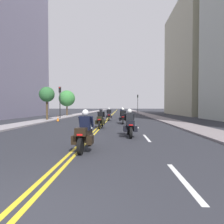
# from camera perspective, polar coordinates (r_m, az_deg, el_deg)

# --- Properties ---
(ground_plane) EXTENTS (264.00, 264.00, 0.00)m
(ground_plane) POSITION_cam_1_polar(r_m,az_deg,el_deg) (50.51, 0.44, -0.39)
(ground_plane) COLOR #2A2B31
(sidewalk_left) EXTENTS (2.31, 144.00, 0.12)m
(sidewalk_left) POSITION_cam_1_polar(r_m,az_deg,el_deg) (51.31, -7.93, -0.31)
(sidewalk_left) COLOR gray
(sidewalk_left) RESTS_ON ground
(sidewalk_right) EXTENTS (2.31, 144.00, 0.12)m
(sidewalk_right) POSITION_cam_1_polar(r_m,az_deg,el_deg) (50.81, 8.89, -0.33)
(sidewalk_right) COLOR gray
(sidewalk_right) RESTS_ON ground
(centreline_yellow_inner) EXTENTS (0.12, 132.00, 0.01)m
(centreline_yellow_inner) POSITION_cam_1_polar(r_m,az_deg,el_deg) (50.52, 0.30, -0.39)
(centreline_yellow_inner) COLOR yellow
(centreline_yellow_inner) RESTS_ON ground
(centreline_yellow_outer) EXTENTS (0.12, 132.00, 0.01)m
(centreline_yellow_outer) POSITION_cam_1_polar(r_m,az_deg,el_deg) (50.51, 0.57, -0.39)
(centreline_yellow_outer) COLOR yellow
(centreline_yellow_outer) RESTS_ON ground
(lane_dashes_white) EXTENTS (0.14, 56.40, 0.01)m
(lane_dashes_white) POSITION_cam_1_polar(r_m,az_deg,el_deg) (31.53, 5.01, -1.55)
(lane_dashes_white) COLOR silver
(lane_dashes_white) RESTS_ON ground
(building_left_1) EXTENTS (6.25, 17.59, 30.40)m
(building_left_1) POSITION_cam_1_polar(r_m,az_deg,el_deg) (38.96, -27.93, 21.64)
(building_left_1) COLOR gray
(building_left_1) RESTS_ON ground
(building_right_1) EXTENTS (8.91, 19.58, 23.35)m
(building_right_1) POSITION_cam_1_polar(r_m,az_deg,el_deg) (45.87, 23.74, 13.97)
(building_right_1) COLOR #A9A487
(building_right_1) RESTS_ON ground
(motorcycle_0) EXTENTS (0.78, 2.20, 1.60)m
(motorcycle_0) POSITION_cam_1_polar(r_m,az_deg,el_deg) (7.55, -8.07, -6.51)
(motorcycle_0) COLOR black
(motorcycle_0) RESTS_ON ground
(motorcycle_1) EXTENTS (0.78, 2.10, 1.59)m
(motorcycle_1) POSITION_cam_1_polar(r_m,az_deg,el_deg) (10.94, 5.27, -4.00)
(motorcycle_1) COLOR black
(motorcycle_1) RESTS_ON ground
(motorcycle_2) EXTENTS (0.78, 2.21, 1.57)m
(motorcycle_2) POSITION_cam_1_polar(r_m,az_deg,el_deg) (15.34, -3.37, -2.38)
(motorcycle_2) COLOR black
(motorcycle_2) RESTS_ON ground
(motorcycle_3) EXTENTS (0.77, 2.22, 1.59)m
(motorcycle_3) POSITION_cam_1_polar(r_m,az_deg,el_deg) (19.22, 3.28, -1.58)
(motorcycle_3) COLOR black
(motorcycle_3) RESTS_ON ground
(motorcycle_4) EXTENTS (0.78, 2.19, 1.61)m
(motorcycle_4) POSITION_cam_1_polar(r_m,az_deg,el_deg) (23.85, -0.92, -0.99)
(motorcycle_4) COLOR black
(motorcycle_4) RESTS_ON ground
(motorcycle_5) EXTENTS (0.77, 2.18, 1.62)m
(motorcycle_5) POSITION_cam_1_polar(r_m,az_deg,el_deg) (27.58, 3.11, -0.64)
(motorcycle_5) COLOR black
(motorcycle_5) RESTS_ON ground
(traffic_cone_1) EXTENTS (0.37, 0.37, 0.69)m
(traffic_cone_1) POSITION_cam_1_polar(r_m,az_deg,el_deg) (23.20, -15.78, -1.86)
(traffic_cone_1) COLOR black
(traffic_cone_1) RESTS_ON ground
(traffic_light_near) EXTENTS (0.28, 0.38, 4.50)m
(traffic_light_near) POSITION_cam_1_polar(r_m,az_deg,el_deg) (27.93, -15.22, 4.43)
(traffic_light_near) COLOR black
(traffic_light_near) RESTS_ON ground
(traffic_light_far) EXTENTS (0.28, 0.38, 5.12)m
(traffic_light_far) POSITION_cam_1_polar(r_m,az_deg,el_deg) (54.58, 7.65, 3.41)
(traffic_light_far) COLOR black
(traffic_light_far) RESTS_ON ground
(street_tree_0) EXTENTS (1.85, 1.85, 4.15)m
(street_tree_0) POSITION_cam_1_polar(r_m,az_deg,el_deg) (24.81, -18.79, 4.89)
(street_tree_0) COLOR #4A3A24
(street_tree_0) RESTS_ON ground
(street_tree_1) EXTENTS (2.98, 2.98, 4.77)m
(street_tree_1) POSITION_cam_1_polar(r_m,az_deg,el_deg) (36.67, -13.26, 3.95)
(street_tree_1) COLOR #513C23
(street_tree_1) RESTS_ON ground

